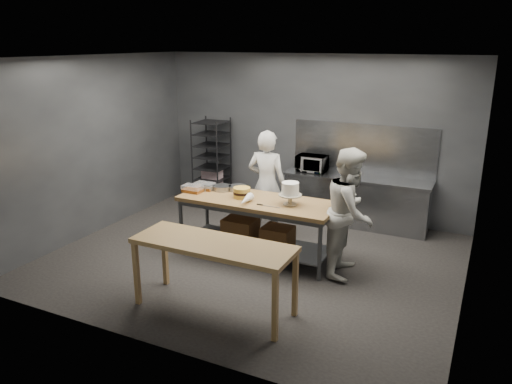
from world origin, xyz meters
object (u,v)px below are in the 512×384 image
Objects in this scene: frosted_cake_stand at (290,191)px; chef_behind at (267,185)px; chef_right at (350,212)px; microwave at (312,163)px; speed_rack at (212,163)px; work_table at (257,221)px; near_counter at (213,249)px; layer_cake at (242,193)px.

chef_behind is at bearing 132.12° from frosted_cake_stand.
chef_right is 2.36m from microwave.
frosted_cake_stand is at bearing -38.26° from speed_rack.
chef_right is (1.43, 0.04, 0.34)m from work_table.
speed_rack is 0.96× the size of chef_behind.
frosted_cake_stand is (-0.88, -0.07, 0.22)m from chef_right.
chef_behind reaches higher than microwave.
chef_right reaches higher than near_counter.
microwave reaches higher than near_counter.
near_counter is 1.75m from layer_cake.
work_table is at bearing -94.32° from microwave.
frosted_cake_stand reaches higher than layer_cake.
chef_right reaches higher than layer_cake.
speed_rack is at bearing 120.91° from near_counter.
near_counter is at bearing 97.02° from chef_behind.
microwave is (2.09, 0.08, 0.19)m from speed_rack.
speed_rack is 3.23× the size of microwave.
chef_behind is 1.27m from microwave.
microwave reaches higher than layer_cake.
chef_right reaches higher than frosted_cake_stand.
chef_behind is at bearing 61.57° from chef_right.
chef_right is 5.39× the size of frosted_cake_stand.
microwave is at bearing 91.35° from near_counter.
chef_right is 3.38× the size of microwave.
work_table is at bearing -44.93° from speed_rack.
near_counter is 2.55m from chef_behind.
chef_right is at bearing 55.63° from near_counter.
speed_rack reaches higher than microwave.
chef_right reaches higher than work_table.
microwave is at bearing -109.33° from chef_behind.
chef_behind is 1.00× the size of chef_right.
near_counter is 1.09× the size of chef_right.
chef_behind reaches higher than speed_rack.
chef_behind and chef_right have the same top height.
work_table is at bearing 101.15° from chef_behind.
frosted_cake_stand is (0.55, -0.03, 0.56)m from work_table.
work_table is 9.23× the size of layer_cake.
work_table is 0.49m from layer_cake.
frosted_cake_stand is (0.31, 1.68, 0.32)m from near_counter.
layer_cake is (-0.48, 1.67, 0.19)m from near_counter.
speed_rack is (-1.94, 1.94, 0.28)m from work_table.
frosted_cake_stand is (0.40, -2.05, 0.09)m from microwave.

